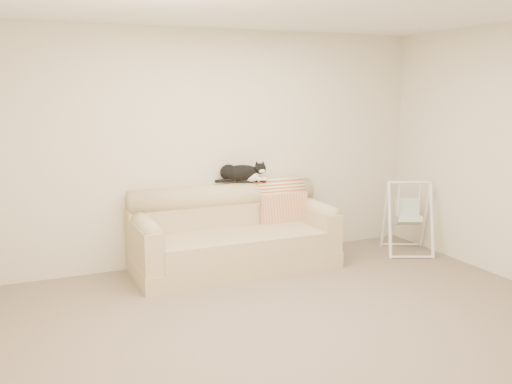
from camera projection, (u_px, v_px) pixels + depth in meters
ground_plane at (301, 321)px, 4.87m from camera, size 5.00×5.00×0.00m
room_shell at (303, 143)px, 4.59m from camera, size 5.04×4.04×2.60m
sofa at (233, 236)px, 6.27m from camera, size 2.20×0.93×0.90m
remote_a at (245, 181)px, 6.48m from camera, size 0.19×0.08×0.03m
remote_b at (259, 181)px, 6.53m from camera, size 0.15×0.16×0.02m
tuxedo_cat at (242, 173)px, 6.46m from camera, size 0.61×0.31×0.24m
throw_blanket at (279, 195)px, 6.67m from camera, size 0.56×0.38×0.58m
baby_swing at (408, 217)px, 6.83m from camera, size 0.72×0.74×0.88m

